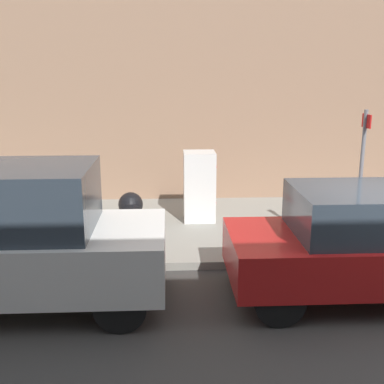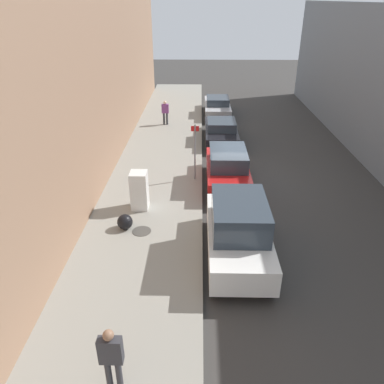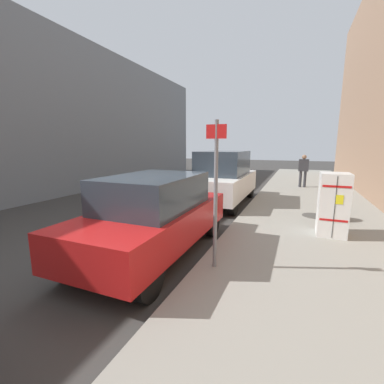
{
  "view_description": "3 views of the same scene",
  "coord_description": "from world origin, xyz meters",
  "px_view_note": "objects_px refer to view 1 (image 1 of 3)",
  "views": [
    {
      "loc": [
        6.32,
        -3.46,
        3.51
      ],
      "look_at": [
        -1.71,
        -3.06,
        1.46
      ],
      "focal_mm": 45.0,
      "sensor_mm": 36.0,
      "label": 1
    },
    {
      "loc": [
        -1.85,
        -16.12,
        7.83
      ],
      "look_at": [
        -2.13,
        -3.09,
        1.05
      ],
      "focal_mm": 35.0,
      "sensor_mm": 36.0,
      "label": 2
    },
    {
      "loc": [
        -3.4,
        4.37,
        2.39
      ],
      "look_at": [
        -0.63,
        -2.3,
        1.08
      ],
      "focal_mm": 24.0,
      "sensor_mm": 36.0,
      "label": 3
    }
  ],
  "objects_px": {
    "discarded_refrigerator": "(199,186)",
    "parked_suv_red": "(371,242)",
    "parked_van_white": "(9,238)",
    "street_sign_post": "(361,175)",
    "trash_bag": "(131,204)"
  },
  "relations": [
    {
      "from": "parked_van_white",
      "to": "parked_suv_red",
      "type": "bearing_deg",
      "value": 90.0
    },
    {
      "from": "trash_bag",
      "to": "parked_suv_red",
      "type": "relative_size",
      "value": 0.13
    },
    {
      "from": "discarded_refrigerator",
      "to": "trash_bag",
      "type": "bearing_deg",
      "value": -101.87
    },
    {
      "from": "discarded_refrigerator",
      "to": "parked_suv_red",
      "type": "xyz_separation_m",
      "value": [
        3.71,
        2.42,
        -0.03
      ]
    },
    {
      "from": "parked_van_white",
      "to": "street_sign_post",
      "type": "bearing_deg",
      "value": 104.39
    },
    {
      "from": "parked_suv_red",
      "to": "trash_bag",
      "type": "bearing_deg",
      "value": -135.2
    },
    {
      "from": "street_sign_post",
      "to": "trash_bag",
      "type": "distance_m",
      "value": 5.22
    },
    {
      "from": "parked_suv_red",
      "to": "discarded_refrigerator",
      "type": "bearing_deg",
      "value": -146.86
    },
    {
      "from": "parked_van_white",
      "to": "discarded_refrigerator",
      "type": "bearing_deg",
      "value": 140.35
    },
    {
      "from": "discarded_refrigerator",
      "to": "parked_suv_red",
      "type": "relative_size",
      "value": 0.36
    },
    {
      "from": "discarded_refrigerator",
      "to": "parked_van_white",
      "type": "relative_size",
      "value": 0.34
    },
    {
      "from": "discarded_refrigerator",
      "to": "street_sign_post",
      "type": "relative_size",
      "value": 0.59
    },
    {
      "from": "street_sign_post",
      "to": "parked_van_white",
      "type": "height_order",
      "value": "street_sign_post"
    },
    {
      "from": "discarded_refrigerator",
      "to": "parked_suv_red",
      "type": "bearing_deg",
      "value": 33.14
    },
    {
      "from": "discarded_refrigerator",
      "to": "street_sign_post",
      "type": "distance_m",
      "value": 3.63
    }
  ]
}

